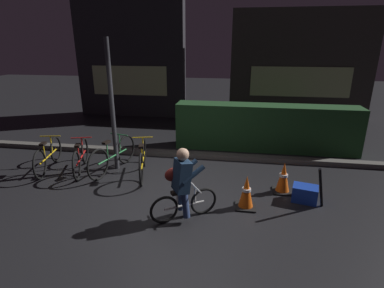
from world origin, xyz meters
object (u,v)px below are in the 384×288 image
parked_bike_center_right (143,160)px  traffic_cone_near (246,192)px  parked_bike_leftmost (48,156)px  blue_crate (305,194)px  traffic_cone_far (283,178)px  cyclist (182,184)px  closed_umbrella (321,188)px  street_post (112,107)px  parked_bike_center_left (113,156)px  parked_bike_left_mid (81,157)px

parked_bike_center_right → traffic_cone_near: bearing=-129.7°
parked_bike_center_right → parked_bike_leftmost: bearing=77.2°
blue_crate → traffic_cone_far: bearing=139.4°
traffic_cone_near → traffic_cone_far: traffic_cone_far is taller
cyclist → closed_umbrella: bearing=-16.8°
parked_bike_leftmost → traffic_cone_far: bearing=-106.1°
street_post → parked_bike_center_left: bearing=-96.4°
parked_bike_leftmost → parked_bike_center_left: size_ratio=0.92×
parked_bike_center_right → traffic_cone_far: parked_bike_center_right is taller
street_post → traffic_cone_far: (3.67, -0.59, -1.15)m
parked_bike_leftmost → closed_umbrella: size_ratio=1.84×
parked_bike_center_left → traffic_cone_near: 3.19m
parked_bike_left_mid → parked_bike_center_right: size_ratio=0.90×
blue_crate → closed_umbrella: 0.41m
parked_bike_left_mid → cyclist: 3.08m
street_post → parked_bike_center_left: (-0.02, -0.14, -1.09)m
parked_bike_leftmost → closed_umbrella: bearing=-111.4°
parked_bike_center_left → parked_bike_center_right: parked_bike_center_left is taller
parked_bike_center_right → closed_umbrella: bearing=-118.9°
blue_crate → closed_umbrella: bearing=-52.8°
parked_bike_left_mid → blue_crate: size_ratio=3.43×
traffic_cone_far → parked_bike_left_mid: bearing=175.8°
street_post → parked_bike_leftmost: street_post is taller
cyclist → closed_umbrella: cyclist is taller
parked_bike_center_right → closed_umbrella: (3.50, -0.90, 0.05)m
parked_bike_leftmost → traffic_cone_far: 5.19m
parked_bike_left_mid → parked_bike_center_left: bearing=-97.7°
parked_bike_center_right → closed_umbrella: 3.61m
traffic_cone_near → cyclist: bearing=-153.9°
street_post → parked_bike_left_mid: bearing=-160.1°
parked_bike_left_mid → parked_bike_center_right: bearing=-107.0°
cyclist → closed_umbrella: size_ratio=1.47×
traffic_cone_near → closed_umbrella: size_ratio=0.72×
parked_bike_center_left → closed_umbrella: (4.24, -1.01, 0.05)m
cyclist → parked_bike_leftmost: bearing=123.6°
parked_bike_leftmost → parked_bike_center_left: bearing=-96.4°
parked_bike_center_right → blue_crate: (3.31, -0.65, -0.21)m
parked_bike_center_left → cyclist: cyclist is taller
parked_bike_center_left → cyclist: size_ratio=1.36×
blue_crate → street_post: bearing=167.4°
parked_bike_left_mid → traffic_cone_near: size_ratio=2.47×
parked_bike_center_left → closed_umbrella: size_ratio=2.00×
parked_bike_center_right → cyclist: 1.98m
traffic_cone_near → blue_crate: size_ratio=1.39×
parked_bike_leftmost → cyclist: size_ratio=1.26×
street_post → parked_bike_center_right: street_post is taller
traffic_cone_far → closed_umbrella: size_ratio=0.73×
parked_bike_left_mid → traffic_cone_far: bearing=-111.8°
parked_bike_center_left → closed_umbrella: bearing=-90.5°
traffic_cone_near → parked_bike_center_right: bearing=154.9°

